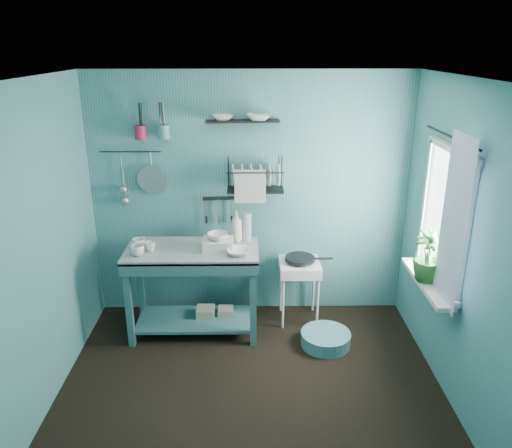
{
  "coord_description": "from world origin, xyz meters",
  "views": [
    {
      "loc": [
        -0.0,
        -3.34,
        2.73
      ],
      "look_at": [
        0.05,
        0.85,
        1.2
      ],
      "focal_mm": 35.0,
      "sensor_mm": 36.0,
      "label": 1
    }
  ],
  "objects_px": {
    "utensil_cup_magenta": "(140,132)",
    "potted_plant": "(428,256)",
    "frying_pan": "(300,259)",
    "storage_tin_large": "(206,318)",
    "mug_left": "(137,251)",
    "water_bottle": "(247,226)",
    "colander": "(152,179)",
    "work_counter": "(194,290)",
    "soap_bottle": "(237,226)",
    "utensil_cup_teal": "(164,132)",
    "wash_tub": "(218,244)",
    "storage_tin_small": "(226,317)",
    "floor_basin": "(326,339)",
    "mug_right": "(139,244)",
    "mug_mid": "(150,247)",
    "hotplate_stand": "(299,291)",
    "dish_rack": "(255,175)"
  },
  "relations": [
    {
      "from": "soap_bottle",
      "to": "storage_tin_small",
      "type": "distance_m",
      "value": 0.96
    },
    {
      "from": "mug_left",
      "to": "utensil_cup_teal",
      "type": "distance_m",
      "value": 1.15
    },
    {
      "from": "work_counter",
      "to": "wash_tub",
      "type": "height_order",
      "value": "wash_tub"
    },
    {
      "from": "potted_plant",
      "to": "mug_mid",
      "type": "bearing_deg",
      "value": 168.02
    },
    {
      "from": "mug_right",
      "to": "wash_tub",
      "type": "distance_m",
      "value": 0.75
    },
    {
      "from": "mug_right",
      "to": "potted_plant",
      "type": "xyz_separation_m",
      "value": [
        2.54,
        -0.57,
        0.11
      ]
    },
    {
      "from": "utensil_cup_teal",
      "to": "colander",
      "type": "height_order",
      "value": "utensil_cup_teal"
    },
    {
      "from": "soap_bottle",
      "to": "storage_tin_large",
      "type": "height_order",
      "value": "soap_bottle"
    },
    {
      "from": "soap_bottle",
      "to": "potted_plant",
      "type": "height_order",
      "value": "potted_plant"
    },
    {
      "from": "work_counter",
      "to": "soap_bottle",
      "type": "bearing_deg",
      "value": 27.49
    },
    {
      "from": "utensil_cup_magenta",
      "to": "floor_basin",
      "type": "xyz_separation_m",
      "value": [
        1.76,
        -0.67,
        -1.86
      ]
    },
    {
      "from": "dish_rack",
      "to": "utensil_cup_magenta",
      "type": "xyz_separation_m",
      "value": [
        -1.09,
        0.05,
        0.41
      ]
    },
    {
      "from": "work_counter",
      "to": "storage_tin_large",
      "type": "xyz_separation_m",
      "value": [
        0.1,
        0.05,
        -0.34
      ]
    },
    {
      "from": "storage_tin_large",
      "to": "mug_left",
      "type": "bearing_deg",
      "value": -160.1
    },
    {
      "from": "dish_rack",
      "to": "storage_tin_small",
      "type": "relative_size",
      "value": 2.75
    },
    {
      "from": "work_counter",
      "to": "storage_tin_large",
      "type": "bearing_deg",
      "value": 28.6
    },
    {
      "from": "utensil_cup_teal",
      "to": "hotplate_stand",
      "type": "bearing_deg",
      "value": -8.16
    },
    {
      "from": "colander",
      "to": "frying_pan",
      "type": "bearing_deg",
      "value": -8.47
    },
    {
      "from": "mug_left",
      "to": "utensil_cup_teal",
      "type": "relative_size",
      "value": 0.95
    },
    {
      "from": "hotplate_stand",
      "to": "colander",
      "type": "relative_size",
      "value": 2.33
    },
    {
      "from": "mug_right",
      "to": "potted_plant",
      "type": "bearing_deg",
      "value": -12.72
    },
    {
      "from": "dish_rack",
      "to": "storage_tin_large",
      "type": "xyz_separation_m",
      "value": [
        -0.51,
        -0.29,
        -1.41
      ]
    },
    {
      "from": "work_counter",
      "to": "mug_left",
      "type": "relative_size",
      "value": 10.22
    },
    {
      "from": "frying_pan",
      "to": "mug_right",
      "type": "bearing_deg",
      "value": -172.53
    },
    {
      "from": "mug_mid",
      "to": "mug_right",
      "type": "xyz_separation_m",
      "value": [
        -0.12,
        0.06,
        0.0
      ]
    },
    {
      "from": "water_bottle",
      "to": "mug_left",
      "type": "bearing_deg",
      "value": -159.19
    },
    {
      "from": "potted_plant",
      "to": "storage_tin_small",
      "type": "distance_m",
      "value": 2.09
    },
    {
      "from": "frying_pan",
      "to": "utensil_cup_magenta",
      "type": "distance_m",
      "value": 1.98
    },
    {
      "from": "mug_mid",
      "to": "dish_rack",
      "type": "relative_size",
      "value": 0.18
    },
    {
      "from": "water_bottle",
      "to": "storage_tin_large",
      "type": "xyz_separation_m",
      "value": [
        -0.42,
        -0.17,
        -0.92
      ]
    },
    {
      "from": "wash_tub",
      "to": "utensil_cup_magenta",
      "type": "relative_size",
      "value": 2.15
    },
    {
      "from": "water_bottle",
      "to": "hotplate_stand",
      "type": "xyz_separation_m",
      "value": [
        0.53,
        -0.02,
        -0.7
      ]
    },
    {
      "from": "hotplate_stand",
      "to": "frying_pan",
      "type": "distance_m",
      "value": 0.36
    },
    {
      "from": "water_bottle",
      "to": "potted_plant",
      "type": "relative_size",
      "value": 0.63
    },
    {
      "from": "work_counter",
      "to": "storage_tin_small",
      "type": "bearing_deg",
      "value": 16.96
    },
    {
      "from": "dish_rack",
      "to": "frying_pan",
      "type": "bearing_deg",
      "value": -22.66
    },
    {
      "from": "floor_basin",
      "to": "dish_rack",
      "type": "bearing_deg",
      "value": 136.95
    },
    {
      "from": "storage_tin_small",
      "to": "floor_basin",
      "type": "distance_m",
      "value": 1.03
    },
    {
      "from": "wash_tub",
      "to": "storage_tin_small",
      "type": "height_order",
      "value": "wash_tub"
    },
    {
      "from": "water_bottle",
      "to": "colander",
      "type": "height_order",
      "value": "colander"
    },
    {
      "from": "utensil_cup_magenta",
      "to": "potted_plant",
      "type": "distance_m",
      "value": 2.85
    },
    {
      "from": "colander",
      "to": "floor_basin",
      "type": "height_order",
      "value": "colander"
    },
    {
      "from": "frying_pan",
      "to": "potted_plant",
      "type": "height_order",
      "value": "potted_plant"
    },
    {
      "from": "soap_bottle",
      "to": "utensil_cup_magenta",
      "type": "distance_m",
      "value": 1.28
    },
    {
      "from": "frying_pan",
      "to": "utensil_cup_teal",
      "type": "distance_m",
      "value": 1.82
    },
    {
      "from": "frying_pan",
      "to": "storage_tin_large",
      "type": "xyz_separation_m",
      "value": [
        -0.95,
        -0.15,
        -0.58
      ]
    },
    {
      "from": "potted_plant",
      "to": "floor_basin",
      "type": "distance_m",
      "value": 1.29
    },
    {
      "from": "potted_plant",
      "to": "storage_tin_large",
      "type": "distance_m",
      "value": 2.25
    },
    {
      "from": "work_counter",
      "to": "mug_mid",
      "type": "height_order",
      "value": "mug_mid"
    },
    {
      "from": "utensil_cup_magenta",
      "to": "storage_tin_large",
      "type": "distance_m",
      "value": 1.94
    }
  ]
}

